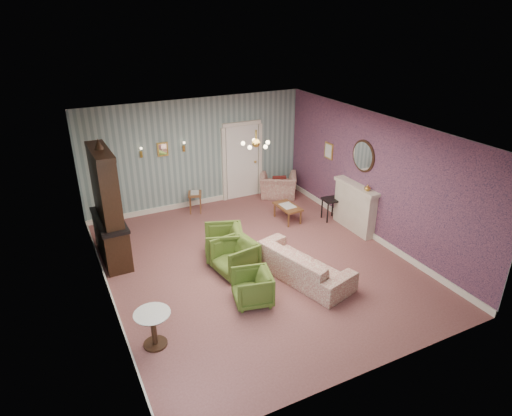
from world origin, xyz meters
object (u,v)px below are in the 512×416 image
sofa_chintz (302,258)px  coffee_table (287,213)px  pedestal_table (154,329)px  olive_chair_c (223,241)px  side_table_black (330,209)px  olive_chair_b (235,256)px  fireplace (355,207)px  wingback_chair (278,182)px  olive_chair_a (252,286)px  dresser (106,203)px

sofa_chintz → coffee_table: sofa_chintz is taller
coffee_table → pedestal_table: 5.20m
sofa_chintz → olive_chair_c: bearing=23.1°
pedestal_table → side_table_black: bearing=26.2°
olive_chair_b → fireplace: fireplace is taller
side_table_black → coffee_table: bearing=155.7°
wingback_chair → pedestal_table: wingback_chair is taller
olive_chair_c → fireplace: (3.37, -0.14, 0.18)m
olive_chair_a → pedestal_table: olive_chair_a is taller
side_table_black → pedestal_table: (-5.22, -2.57, 0.03)m
olive_chair_a → fireplace: size_ratio=0.50×
fireplace → pedestal_table: size_ratio=2.20×
olive_chair_c → pedestal_table: bearing=-25.8°
wingback_chair → coffee_table: wingback_chair is taller
sofa_chintz → side_table_black: (2.06, 1.93, -0.14)m
sofa_chintz → coffee_table: (1.07, 2.38, -0.22)m
coffee_table → fireplace: bearing=-43.1°
olive_chair_a → dresser: (-1.99, 2.76, 0.96)m
sofa_chintz → olive_chair_a: bearing=88.9°
sofa_chintz → fireplace: 2.59m
olive_chair_a → sofa_chintz: 1.30m
wingback_chair → dresser: (-4.86, -1.43, 0.86)m
olive_chair_b → side_table_black: bearing=101.6°
dresser → side_table_black: (5.30, -0.51, -1.02)m
wingback_chair → coffee_table: bearing=99.2°
olive_chair_c → coffee_table: size_ratio=1.01×
dresser → olive_chair_b: bearing=-39.7°
coffee_table → side_table_black: 1.09m
olive_chair_b → fireplace: size_ratio=0.56×
dresser → fireplace: size_ratio=1.86×
fireplace → olive_chair_a: bearing=-156.0°
olive_chair_b → coffee_table: size_ratio=0.98×
olive_chair_a → fireplace: (3.52, 1.57, 0.23)m
olive_chair_b → fireplace: 3.43m
olive_chair_b → olive_chair_c: olive_chair_c is taller
sofa_chintz → dresser: dresser is taller
sofa_chintz → side_table_black: sofa_chintz is taller
fireplace → coffee_table: bearing=136.9°
side_table_black → fireplace: bearing=-72.8°
coffee_table → pedestal_table: bearing=-144.5°
coffee_table → olive_chair_b: bearing=-143.3°
olive_chair_b → sofa_chintz: 1.35m
side_table_black → olive_chair_a: bearing=-145.9°
dresser → sofa_chintz: bearing=-38.1°
olive_chair_c → side_table_black: bearing=119.2°
wingback_chair → olive_chair_a: bearing=85.1°
wingback_chair → olive_chair_c: bearing=71.9°
side_table_black → wingback_chair: bearing=102.7°
pedestal_table → coffee_table: bearing=35.5°
olive_chair_c → pedestal_table: size_ratio=1.26×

